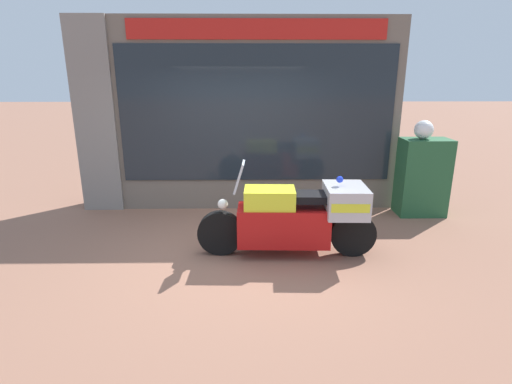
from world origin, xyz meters
The scene contains 6 objects.
ground_plane centered at (0.00, 0.00, 0.00)m, with size 60.00×60.00×0.00m, color #8E604C.
shop_building centered at (-0.34, 2.00, 1.66)m, with size 5.63×0.55×3.30m.
window_display centered at (0.28, 2.03, 0.45)m, with size 4.48×0.30×1.89m.
paramedic_motorcycle centered at (0.83, -0.15, 0.56)m, with size 2.41×0.70×1.29m.
utility_cabinet centered at (3.17, 1.46, 0.66)m, with size 0.80×0.50×1.33m, color #235633.
white_helmet centered at (3.09, 1.45, 1.48)m, with size 0.31×0.31×0.31m, color white.
Camera 1 is at (0.19, -5.15, 2.39)m, focal length 28.00 mm.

